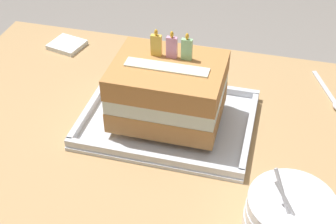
# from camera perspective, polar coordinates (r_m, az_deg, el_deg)

# --- Properties ---
(dining_table) EXTENTS (1.06, 0.65, 0.72)m
(dining_table) POSITION_cam_1_polar(r_m,az_deg,el_deg) (1.06, -0.00, -6.36)
(dining_table) COLOR tan
(dining_table) RESTS_ON ground_plane
(foil_tray) EXTENTS (0.35, 0.26, 0.02)m
(foil_tray) POSITION_cam_1_polar(r_m,az_deg,el_deg) (0.97, 0.00, -1.00)
(foil_tray) COLOR silver
(foil_tray) RESTS_ON dining_table
(birthday_cake) EXTENTS (0.21, 0.17, 0.18)m
(birthday_cake) POSITION_cam_1_polar(r_m,az_deg,el_deg) (0.93, 0.00, 2.73)
(birthday_cake) COLOR #BC7F43
(birthday_cake) RESTS_ON foil_tray
(bowl_stack) EXTENTS (0.14, 0.14, 0.13)m
(bowl_stack) POSITION_cam_1_polar(r_m,az_deg,el_deg) (0.79, 14.52, -12.14)
(bowl_stack) COLOR white
(bowl_stack) RESTS_ON dining_table
(serving_spoon_by_bowls) EXTENTS (0.08, 0.15, 0.01)m
(serving_spoon_by_bowls) POSITION_cam_1_polar(r_m,az_deg,el_deg) (1.09, 19.57, 1.31)
(serving_spoon_by_bowls) COLOR silver
(serving_spoon_by_bowls) RESTS_ON dining_table
(napkin_pile) EXTENTS (0.10, 0.09, 0.01)m
(napkin_pile) POSITION_cam_1_polar(r_m,az_deg,el_deg) (1.25, -12.17, 7.99)
(napkin_pile) COLOR white
(napkin_pile) RESTS_ON dining_table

